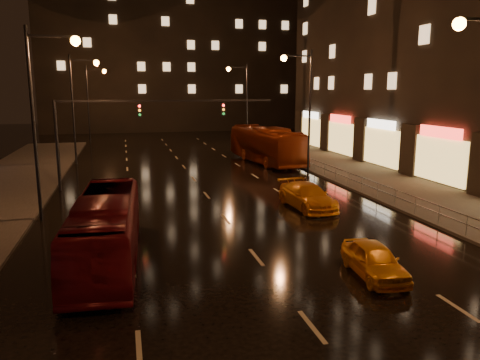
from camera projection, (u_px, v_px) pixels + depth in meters
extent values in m
plane|color=black|center=(197.00, 184.00, 34.75)|extent=(140.00, 140.00, 0.00)
cube|color=#38332D|center=(397.00, 187.00, 33.16)|extent=(7.00, 70.00, 0.15)
cube|color=black|center=(173.00, 25.00, 81.83)|extent=(44.00, 16.00, 36.00)
cylinder|color=black|center=(57.00, 146.00, 31.89)|extent=(0.22, 0.22, 6.20)
cube|color=black|center=(168.00, 101.00, 33.11)|extent=(15.20, 0.14, 0.14)
cube|color=black|center=(140.00, 110.00, 32.77)|extent=(0.32, 0.18, 0.95)
cube|color=black|center=(223.00, 109.00, 34.18)|extent=(0.32, 0.18, 0.95)
sphere|color=#FF1E19|center=(139.00, 106.00, 32.59)|extent=(0.18, 0.18, 0.18)
sphere|color=#FF9A32|center=(459.00, 24.00, 17.55)|extent=(0.50, 0.50, 0.50)
cylinder|color=#99999E|center=(247.00, 139.00, 59.90)|extent=(0.04, 0.04, 1.00)
cube|color=#99999E|center=(336.00, 168.00, 35.04)|extent=(0.05, 56.00, 0.05)
cube|color=#99999E|center=(336.00, 173.00, 35.12)|extent=(0.05, 56.00, 0.05)
imported|color=#5D0D15|center=(106.00, 229.00, 18.67)|extent=(2.83, 10.02, 2.76)
imported|color=maroon|center=(266.00, 145.00, 44.48)|extent=(4.21, 12.52, 3.42)
imported|color=orange|center=(374.00, 260.00, 17.40)|extent=(1.82, 3.83, 1.26)
imported|color=orange|center=(307.00, 196.00, 27.47)|extent=(2.44, 5.13, 1.44)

